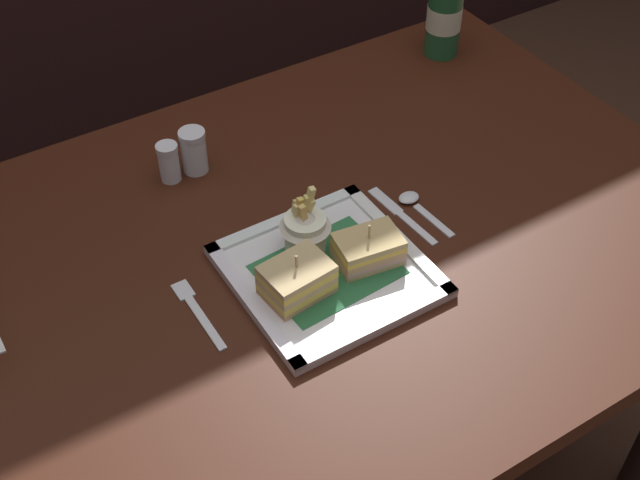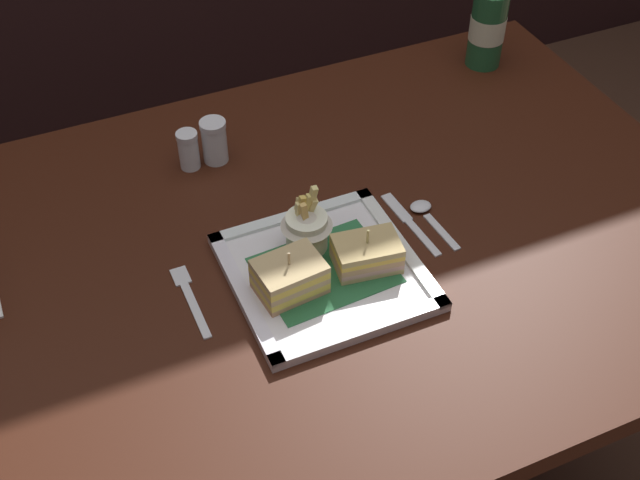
{
  "view_description": "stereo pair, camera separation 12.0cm",
  "coord_description": "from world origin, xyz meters",
  "px_view_note": "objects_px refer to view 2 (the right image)",
  "views": [
    {
      "loc": [
        -0.46,
        -0.77,
        1.62
      ],
      "look_at": [
        -0.01,
        -0.03,
        0.78
      ],
      "focal_mm": 46.19,
      "sensor_mm": 36.0,
      "label": 1
    },
    {
      "loc": [
        -0.35,
        -0.82,
        1.62
      ],
      "look_at": [
        -0.01,
        -0.03,
        0.78
      ],
      "focal_mm": 46.19,
      "sensor_mm": 36.0,
      "label": 2
    }
  ],
  "objects_px": {
    "square_plate": "(325,272)",
    "sandwich_half_left": "(290,277)",
    "knife": "(408,221)",
    "pepper_shaker": "(215,143)",
    "beer_bottle": "(489,21)",
    "salt_shaker": "(189,152)",
    "sandwich_half_right": "(367,254)",
    "fries_cup": "(306,225)",
    "fork": "(190,297)",
    "dining_table": "(316,300)",
    "spoon": "(426,212)"
  },
  "relations": [
    {
      "from": "knife",
      "to": "pepper_shaker",
      "type": "relative_size",
      "value": 2.01
    },
    {
      "from": "dining_table",
      "to": "sandwich_half_left",
      "type": "bearing_deg",
      "value": -133.01
    },
    {
      "from": "fries_cup",
      "to": "sandwich_half_left",
      "type": "bearing_deg",
      "value": -128.35
    },
    {
      "from": "sandwich_half_right",
      "to": "fries_cup",
      "type": "distance_m",
      "value": 0.1
    },
    {
      "from": "dining_table",
      "to": "spoon",
      "type": "bearing_deg",
      "value": -3.04
    },
    {
      "from": "fork",
      "to": "fries_cup",
      "type": "bearing_deg",
      "value": 5.68
    },
    {
      "from": "sandwich_half_left",
      "to": "beer_bottle",
      "type": "relative_size",
      "value": 0.4
    },
    {
      "from": "spoon",
      "to": "salt_shaker",
      "type": "xyz_separation_m",
      "value": [
        -0.3,
        0.27,
        0.03
      ]
    },
    {
      "from": "fries_cup",
      "to": "knife",
      "type": "height_order",
      "value": "fries_cup"
    },
    {
      "from": "sandwich_half_right",
      "to": "fork",
      "type": "height_order",
      "value": "sandwich_half_right"
    },
    {
      "from": "sandwich_half_right",
      "to": "knife",
      "type": "bearing_deg",
      "value": 32.03
    },
    {
      "from": "square_plate",
      "to": "sandwich_half_left",
      "type": "distance_m",
      "value": 0.07
    },
    {
      "from": "square_plate",
      "to": "beer_bottle",
      "type": "bearing_deg",
      "value": 37.7
    },
    {
      "from": "knife",
      "to": "salt_shaker",
      "type": "bearing_deg",
      "value": 135.14
    },
    {
      "from": "square_plate",
      "to": "sandwich_half_right",
      "type": "height_order",
      "value": "sandwich_half_right"
    },
    {
      "from": "dining_table",
      "to": "pepper_shaker",
      "type": "relative_size",
      "value": 16.79
    },
    {
      "from": "sandwich_half_left",
      "to": "knife",
      "type": "distance_m",
      "value": 0.24
    },
    {
      "from": "sandwich_half_left",
      "to": "pepper_shaker",
      "type": "height_order",
      "value": "sandwich_half_left"
    },
    {
      "from": "sandwich_half_left",
      "to": "knife",
      "type": "bearing_deg",
      "value": 16.34
    },
    {
      "from": "knife",
      "to": "spoon",
      "type": "xyz_separation_m",
      "value": [
        0.03,
        0.0,
        0.0
      ]
    },
    {
      "from": "fries_cup",
      "to": "fork",
      "type": "height_order",
      "value": "fries_cup"
    },
    {
      "from": "salt_shaker",
      "to": "fork",
      "type": "bearing_deg",
      "value": -107.6
    },
    {
      "from": "sandwich_half_right",
      "to": "fries_cup",
      "type": "height_order",
      "value": "fries_cup"
    },
    {
      "from": "square_plate",
      "to": "sandwich_half_left",
      "type": "height_order",
      "value": "sandwich_half_left"
    },
    {
      "from": "spoon",
      "to": "pepper_shaker",
      "type": "distance_m",
      "value": 0.37
    },
    {
      "from": "square_plate",
      "to": "pepper_shaker",
      "type": "height_order",
      "value": "pepper_shaker"
    },
    {
      "from": "beer_bottle",
      "to": "dining_table",
      "type": "bearing_deg",
      "value": -146.39
    },
    {
      "from": "sandwich_half_left",
      "to": "knife",
      "type": "relative_size",
      "value": 0.64
    },
    {
      "from": "square_plate",
      "to": "spoon",
      "type": "relative_size",
      "value": 2.27
    },
    {
      "from": "sandwich_half_left",
      "to": "sandwich_half_right",
      "type": "relative_size",
      "value": 0.98
    },
    {
      "from": "sandwich_half_right",
      "to": "salt_shaker",
      "type": "height_order",
      "value": "sandwich_half_right"
    },
    {
      "from": "sandwich_half_left",
      "to": "fork",
      "type": "bearing_deg",
      "value": 158.76
    },
    {
      "from": "knife",
      "to": "salt_shaker",
      "type": "xyz_separation_m",
      "value": [
        -0.27,
        0.27,
        0.03
      ]
    },
    {
      "from": "knife",
      "to": "spoon",
      "type": "distance_m",
      "value": 0.03
    },
    {
      "from": "knife",
      "to": "pepper_shaker",
      "type": "bearing_deg",
      "value": 129.92
    },
    {
      "from": "spoon",
      "to": "pepper_shaker",
      "type": "bearing_deg",
      "value": 134.13
    },
    {
      "from": "dining_table",
      "to": "sandwich_half_left",
      "type": "xyz_separation_m",
      "value": [
        -0.07,
        -0.08,
        0.17
      ]
    },
    {
      "from": "fries_cup",
      "to": "fork",
      "type": "bearing_deg",
      "value": -174.32
    },
    {
      "from": "dining_table",
      "to": "sandwich_half_left",
      "type": "distance_m",
      "value": 0.2
    },
    {
      "from": "square_plate",
      "to": "sandwich_half_right",
      "type": "relative_size",
      "value": 2.63
    },
    {
      "from": "fries_cup",
      "to": "pepper_shaker",
      "type": "relative_size",
      "value": 1.41
    },
    {
      "from": "square_plate",
      "to": "spoon",
      "type": "height_order",
      "value": "square_plate"
    },
    {
      "from": "fries_cup",
      "to": "dining_table",
      "type": "bearing_deg",
      "value": 26.08
    },
    {
      "from": "dining_table",
      "to": "fork",
      "type": "bearing_deg",
      "value": -172.36
    },
    {
      "from": "sandwich_half_left",
      "to": "salt_shaker",
      "type": "distance_m",
      "value": 0.34
    },
    {
      "from": "fork",
      "to": "pepper_shaker",
      "type": "relative_size",
      "value": 1.85
    },
    {
      "from": "fries_cup",
      "to": "sandwich_half_right",
      "type": "bearing_deg",
      "value": -47.63
    },
    {
      "from": "fork",
      "to": "sandwich_half_right",
      "type": "bearing_deg",
      "value": -11.54
    },
    {
      "from": "beer_bottle",
      "to": "salt_shaker",
      "type": "distance_m",
      "value": 0.63
    },
    {
      "from": "knife",
      "to": "fork",
      "type": "bearing_deg",
      "value": -177.68
    }
  ]
}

